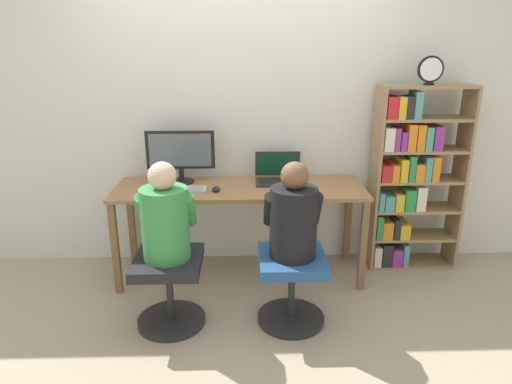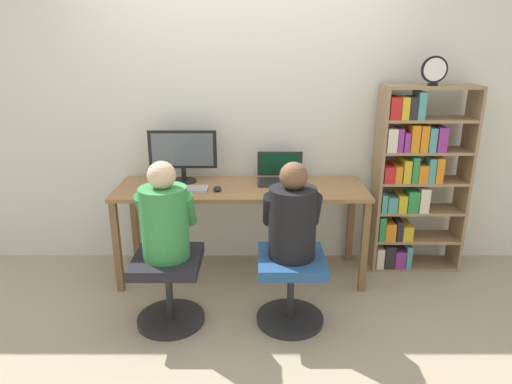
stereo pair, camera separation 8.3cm
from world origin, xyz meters
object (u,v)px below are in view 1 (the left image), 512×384
at_px(person_at_monitor, 165,218).
at_px(bookshelf, 408,180).
at_px(laptop, 278,176).
at_px(desk_clock, 431,70).
at_px(desktop_monitor, 181,155).
at_px(person_at_laptop, 293,217).
at_px(office_chair_left, 169,284).
at_px(keyboard, 179,190).
at_px(office_chair_right, 292,282).

distance_m(person_at_monitor, bookshelf, 2.03).
distance_m(laptop, person_at_monitor, 1.13).
xyz_separation_m(person_at_monitor, desk_clock, (1.91, 0.76, 0.87)).
distance_m(laptop, desk_clock, 1.40).
height_order(laptop, bookshelf, bookshelf).
bearing_deg(desktop_monitor, person_at_laptop, -44.72).
bearing_deg(office_chair_left, bookshelf, 23.81).
xyz_separation_m(keyboard, bookshelf, (1.84, 0.23, -0.01)).
bearing_deg(laptop, bookshelf, 0.05).
relative_size(desktop_monitor, office_chair_left, 1.09).
bearing_deg(desk_clock, office_chair_right, -145.14).
xyz_separation_m(office_chair_left, desk_clock, (1.91, 0.76, 1.34)).
bearing_deg(laptop, office_chair_left, -133.81).
height_order(office_chair_right, bookshelf, bookshelf).
xyz_separation_m(office_chair_left, bookshelf, (1.86, 0.82, 0.46)).
bearing_deg(desktop_monitor, desk_clock, -1.78).
height_order(desktop_monitor, office_chair_left, desktop_monitor).
bearing_deg(keyboard, office_chair_right, -35.88).
xyz_separation_m(desktop_monitor, person_at_laptop, (0.82, -0.81, -0.22)).
bearing_deg(keyboard, desktop_monitor, 91.78).
distance_m(keyboard, bookshelf, 1.86).
bearing_deg(desktop_monitor, laptop, -0.19).
distance_m(desktop_monitor, person_at_monitor, 0.84).
bearing_deg(office_chair_left, keyboard, 88.92).
distance_m(person_at_laptop, desk_clock, 1.58).
xyz_separation_m(office_chair_right, person_at_laptop, (-0.00, 0.00, 0.47)).
height_order(keyboard, office_chair_right, keyboard).
height_order(keyboard, office_chair_left, keyboard).
bearing_deg(keyboard, office_chair_left, -91.08).
distance_m(laptop, office_chair_right, 0.96).
relative_size(office_chair_right, person_at_monitor, 0.77).
distance_m(laptop, keyboard, 0.81).
bearing_deg(desk_clock, keyboard, -174.90).
bearing_deg(person_at_monitor, desk_clock, 21.60).
bearing_deg(person_at_laptop, desk_clock, 34.69).
relative_size(person_at_laptop, desk_clock, 2.96).
relative_size(keyboard, desk_clock, 1.90).
bearing_deg(desktop_monitor, person_at_monitor, -90.28).
relative_size(laptop, office_chair_left, 0.74).
bearing_deg(office_chair_right, person_at_laptop, 90.00).
bearing_deg(desk_clock, person_at_monitor, -158.40).
bearing_deg(desk_clock, desktop_monitor, 178.22).
distance_m(office_chair_right, person_at_laptop, 0.47).
relative_size(keyboard, office_chair_right, 0.83).
relative_size(desktop_monitor, office_chair_right, 1.09).
bearing_deg(person_at_laptop, bookshelf, 38.12).
bearing_deg(person_at_monitor, bookshelf, 23.68).
bearing_deg(desktop_monitor, office_chair_right, -44.89).
relative_size(bookshelf, desk_clock, 7.08).
height_order(desktop_monitor, person_at_monitor, desktop_monitor).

